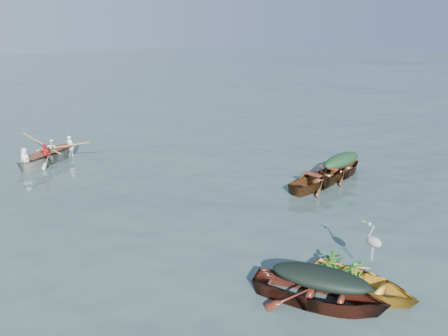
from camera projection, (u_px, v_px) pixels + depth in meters
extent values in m
plane|color=#354A47|center=(298.00, 209.00, 13.95)|extent=(140.00, 140.00, 0.00)
imported|color=gold|center=(362.00, 292.00, 9.77)|extent=(2.01, 3.23, 0.80)
imported|color=#471C10|center=(318.00, 304.00, 9.36)|extent=(3.11, 3.98, 0.95)
imported|color=#522713|center=(340.00, 177.00, 16.80)|extent=(4.07, 1.75, 0.89)
imported|color=#533014|center=(319.00, 186.00, 15.87)|extent=(4.30, 1.76, 0.96)
imported|color=beige|center=(50.00, 162.00, 18.46)|extent=(4.16, 3.07, 0.96)
ellipsoid|color=black|center=(321.00, 276.00, 9.14)|extent=(1.71, 2.19, 0.40)
ellipsoid|color=#15351D|center=(342.00, 159.00, 16.57)|extent=(2.24, 0.96, 0.52)
imported|color=#2A6119|center=(342.00, 256.00, 9.89)|extent=(0.90, 1.05, 0.60)
imported|color=silver|center=(48.00, 143.00, 18.18)|extent=(3.03, 2.36, 0.76)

